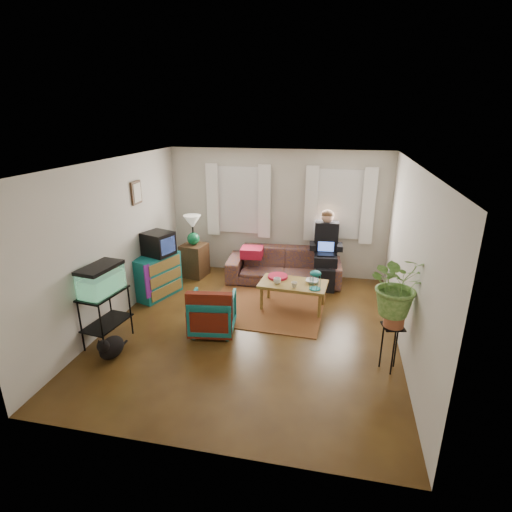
% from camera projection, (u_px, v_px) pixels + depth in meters
% --- Properties ---
extents(floor, '(4.50, 5.00, 0.01)m').
position_uv_depth(floor, '(251.00, 329.00, 6.37)').
color(floor, '#4F2B14').
rests_on(floor, ground).
extents(ceiling, '(4.50, 5.00, 0.01)m').
position_uv_depth(ceiling, '(250.00, 163.00, 5.50)').
color(ceiling, white).
rests_on(ceiling, wall_back).
extents(wall_back, '(4.50, 0.01, 2.60)m').
position_uv_depth(wall_back, '(277.00, 214.00, 8.24)').
color(wall_back, silver).
rests_on(wall_back, floor).
extents(wall_front, '(4.50, 0.01, 2.60)m').
position_uv_depth(wall_front, '(190.00, 340.00, 3.63)').
color(wall_front, silver).
rests_on(wall_front, floor).
extents(wall_left, '(0.01, 5.00, 2.60)m').
position_uv_depth(wall_left, '(113.00, 243.00, 6.37)').
color(wall_left, silver).
rests_on(wall_left, floor).
extents(wall_right, '(0.01, 5.00, 2.60)m').
position_uv_depth(wall_right, '(409.00, 263.00, 5.50)').
color(wall_right, silver).
rests_on(wall_right, floor).
extents(window_left, '(1.08, 0.04, 1.38)m').
position_uv_depth(window_left, '(239.00, 200.00, 8.29)').
color(window_left, white).
rests_on(window_left, wall_back).
extents(window_right, '(1.08, 0.04, 1.38)m').
position_uv_depth(window_right, '(339.00, 205.00, 7.89)').
color(window_right, white).
rests_on(window_right, wall_back).
extents(curtains_left, '(1.36, 0.06, 1.50)m').
position_uv_depth(curtains_left, '(238.00, 201.00, 8.22)').
color(curtains_left, white).
rests_on(curtains_left, wall_back).
extents(curtains_right, '(1.36, 0.06, 1.50)m').
position_uv_depth(curtains_right, '(339.00, 205.00, 7.82)').
color(curtains_right, white).
rests_on(curtains_right, wall_back).
extents(picture_frame, '(0.04, 0.32, 0.40)m').
position_uv_depth(picture_frame, '(137.00, 193.00, 6.93)').
color(picture_frame, '#3D2616').
rests_on(picture_frame, wall_left).
extents(area_rug, '(2.07, 1.68, 0.01)m').
position_uv_depth(area_rug, '(265.00, 308.00, 7.03)').
color(area_rug, maroon).
rests_on(area_rug, floor).
extents(sofa, '(2.33, 1.07, 0.89)m').
position_uv_depth(sofa, '(284.00, 260.00, 8.07)').
color(sofa, brown).
rests_on(sofa, floor).
extents(seated_person, '(0.62, 0.74, 1.35)m').
position_uv_depth(seated_person, '(326.00, 251.00, 7.89)').
color(seated_person, black).
rests_on(seated_person, sofa).
extents(side_table, '(0.54, 0.54, 0.69)m').
position_uv_depth(side_table, '(194.00, 260.00, 8.37)').
color(side_table, '#3D2117').
rests_on(side_table, floor).
extents(table_lamp, '(0.41, 0.41, 0.63)m').
position_uv_depth(table_lamp, '(193.00, 231.00, 8.16)').
color(table_lamp, white).
rests_on(table_lamp, side_table).
extents(dresser, '(0.71, 0.98, 0.79)m').
position_uv_depth(dresser, '(157.00, 276.00, 7.43)').
color(dresser, '#136173').
rests_on(dresser, floor).
extents(crt_tv, '(0.61, 0.58, 0.42)m').
position_uv_depth(crt_tv, '(158.00, 244.00, 7.29)').
color(crt_tv, black).
rests_on(crt_tv, dresser).
extents(aquarium_stand, '(0.50, 0.77, 0.81)m').
position_uv_depth(aquarium_stand, '(107.00, 318.00, 5.88)').
color(aquarium_stand, black).
rests_on(aquarium_stand, floor).
extents(aquarium, '(0.45, 0.71, 0.43)m').
position_uv_depth(aquarium, '(101.00, 279.00, 5.67)').
color(aquarium, '#7FD899').
rests_on(aquarium, aquarium_stand).
extents(black_cat, '(0.29, 0.45, 0.38)m').
position_uv_depth(black_cat, '(111.00, 345.00, 5.57)').
color(black_cat, black).
rests_on(black_cat, floor).
extents(armchair, '(0.75, 0.71, 0.69)m').
position_uv_depth(armchair, '(213.00, 311.00, 6.21)').
color(armchair, '#115169').
rests_on(armchair, floor).
extents(serape_throw, '(0.71, 0.25, 0.57)m').
position_uv_depth(serape_throw, '(209.00, 311.00, 5.91)').
color(serape_throw, '#9E0A0A').
rests_on(serape_throw, armchair).
extents(coffee_table, '(1.20, 0.72, 0.48)m').
position_uv_depth(coffee_table, '(293.00, 295.00, 7.00)').
color(coffee_table, brown).
rests_on(coffee_table, floor).
extents(cup_a, '(0.14, 0.14, 0.10)m').
position_uv_depth(cup_a, '(277.00, 281.00, 6.88)').
color(cup_a, white).
rests_on(cup_a, coffee_table).
extents(cup_b, '(0.11, 0.11, 0.10)m').
position_uv_depth(cup_b, '(294.00, 285.00, 6.72)').
color(cup_b, beige).
rests_on(cup_b, coffee_table).
extents(bowl, '(0.24, 0.24, 0.06)m').
position_uv_depth(bowl, '(312.00, 281.00, 6.92)').
color(bowl, white).
rests_on(bowl, coffee_table).
extents(snack_tray, '(0.38, 0.38, 0.04)m').
position_uv_depth(snack_tray, '(278.00, 276.00, 7.14)').
color(snack_tray, '#B21414').
rests_on(snack_tray, coffee_table).
extents(birdcage, '(0.20, 0.20, 0.34)m').
position_uv_depth(birdcage, '(315.00, 280.00, 6.61)').
color(birdcage, '#115B6B').
rests_on(birdcage, coffee_table).
extents(plant_stand, '(0.33, 0.33, 0.66)m').
position_uv_depth(plant_stand, '(390.00, 348.00, 5.26)').
color(plant_stand, black).
rests_on(plant_stand, floor).
extents(potted_plant, '(0.87, 0.80, 0.84)m').
position_uv_depth(potted_plant, '(397.00, 294.00, 5.00)').
color(potted_plant, '#599947').
rests_on(potted_plant, plant_stand).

